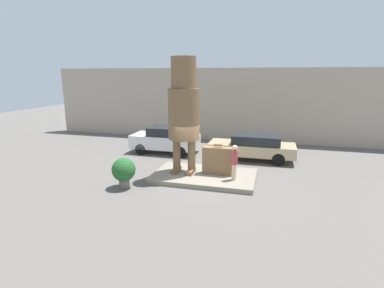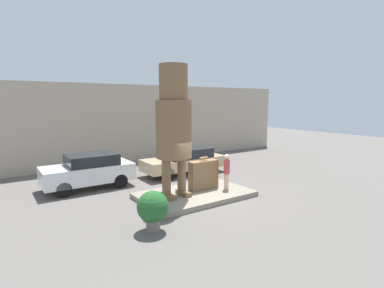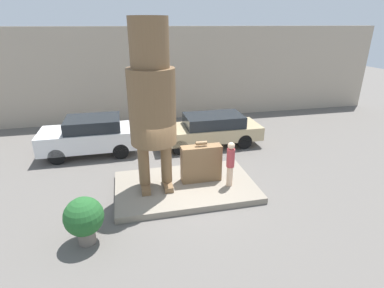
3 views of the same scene
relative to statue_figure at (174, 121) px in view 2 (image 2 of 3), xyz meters
name	(u,v)px [view 2 (image 2 of 3)]	position (x,y,z in m)	size (l,w,h in m)	color
ground_plane	(195,197)	(0.99, -0.05, -3.32)	(60.00, 60.00, 0.00)	#605B56
pedestal	(195,195)	(0.99, -0.05, -3.22)	(4.72, 2.94, 0.21)	gray
building_backdrop	(119,124)	(0.99, 8.65, -0.73)	(28.00, 0.60, 5.19)	tan
statue_figure	(174,121)	(0.00, 0.00, 0.00)	(1.44, 1.44, 5.32)	brown
giant_suitcase	(203,175)	(1.59, 0.12, -2.46)	(1.38, 0.42, 1.46)	brown
tourist	(227,170)	(2.43, -0.45, -2.25)	(0.27, 0.27, 1.57)	beige
parked_car_white	(89,170)	(-2.36, 3.91, -2.46)	(4.09, 1.86, 1.63)	silver
parked_car_tan	(185,160)	(2.93, 3.71, -2.54)	(4.77, 1.79, 1.46)	tan
planter_pot	(153,208)	(-2.05, -2.10, -2.56)	(1.01, 1.01, 1.31)	#70665B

